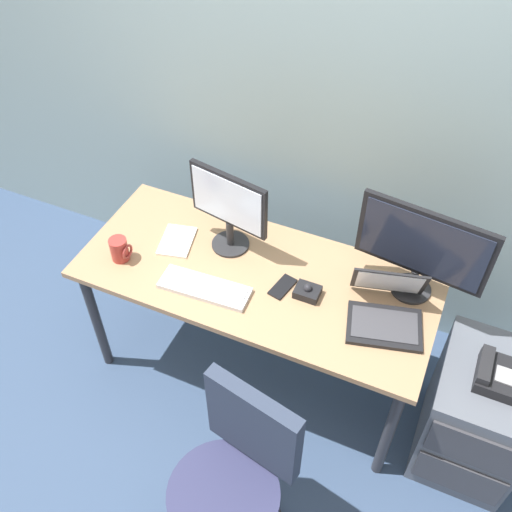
# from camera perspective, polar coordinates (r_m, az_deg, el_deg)

# --- Properties ---
(ground_plane) EXTENTS (8.00, 8.00, 0.00)m
(ground_plane) POSITION_cam_1_polar(r_m,az_deg,el_deg) (3.24, 0.00, -10.79)
(ground_plane) COLOR #344765
(back_wall) EXTENTS (6.00, 0.10, 2.80)m
(back_wall) POSITION_cam_1_polar(r_m,az_deg,el_deg) (2.77, 6.16, 17.40)
(back_wall) COLOR #8FA6A7
(back_wall) RESTS_ON ground
(desk) EXTENTS (1.64, 0.70, 0.75)m
(desk) POSITION_cam_1_polar(r_m,az_deg,el_deg) (2.71, 0.00, -2.95)
(desk) COLOR #9D7754
(desk) RESTS_ON ground
(file_cabinet) EXTENTS (0.42, 0.53, 0.63)m
(file_cabinet) POSITION_cam_1_polar(r_m,az_deg,el_deg) (2.91, 20.72, -14.37)
(file_cabinet) COLOR #525761
(file_cabinet) RESTS_ON ground
(desk_phone) EXTENTS (0.17, 0.20, 0.09)m
(desk_phone) POSITION_cam_1_polar(r_m,az_deg,el_deg) (2.61, 22.49, -10.69)
(desk_phone) COLOR black
(desk_phone) RESTS_ON file_cabinet
(office_chair) EXTENTS (0.52, 0.52, 0.92)m
(office_chair) POSITION_cam_1_polar(r_m,az_deg,el_deg) (2.48, -2.24, -21.79)
(office_chair) COLOR black
(office_chair) RESTS_ON ground
(monitor_main) EXTENTS (0.56, 0.18, 0.45)m
(monitor_main) POSITION_cam_1_polar(r_m,az_deg,el_deg) (2.49, 16.00, 0.78)
(monitor_main) COLOR #262628
(monitor_main) RESTS_ON desk
(monitor_side) EXTENTS (0.40, 0.18, 0.42)m
(monitor_side) POSITION_cam_1_polar(r_m,az_deg,el_deg) (2.61, -2.71, 4.89)
(monitor_side) COLOR #262628
(monitor_side) RESTS_ON desk
(keyboard) EXTENTS (0.42, 0.16, 0.03)m
(keyboard) POSITION_cam_1_polar(r_m,az_deg,el_deg) (2.59, -5.06, -3.09)
(keyboard) COLOR silver
(keyboard) RESTS_ON desk
(laptop) EXTENTS (0.38, 0.38, 0.22)m
(laptop) POSITION_cam_1_polar(r_m,az_deg,el_deg) (2.51, 12.63, -5.17)
(laptop) COLOR black
(laptop) RESTS_ON desk
(trackball_mouse) EXTENTS (0.11, 0.09, 0.07)m
(trackball_mouse) POSITION_cam_1_polar(r_m,az_deg,el_deg) (2.56, 5.07, -3.49)
(trackball_mouse) COLOR black
(trackball_mouse) RESTS_ON desk
(coffee_mug) EXTENTS (0.09, 0.08, 0.12)m
(coffee_mug) POSITION_cam_1_polar(r_m,az_deg,el_deg) (2.75, -13.22, 0.63)
(coffee_mug) COLOR #A4312B
(coffee_mug) RESTS_ON desk
(paper_notepad) EXTENTS (0.19, 0.24, 0.01)m
(paper_notepad) POSITION_cam_1_polar(r_m,az_deg,el_deg) (2.82, -7.76, 1.48)
(paper_notepad) COLOR white
(paper_notepad) RESTS_ON desk
(cell_phone) EXTENTS (0.10, 0.15, 0.01)m
(cell_phone) POSITION_cam_1_polar(r_m,az_deg,el_deg) (2.59, 2.62, -3.04)
(cell_phone) COLOR black
(cell_phone) RESTS_ON desk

